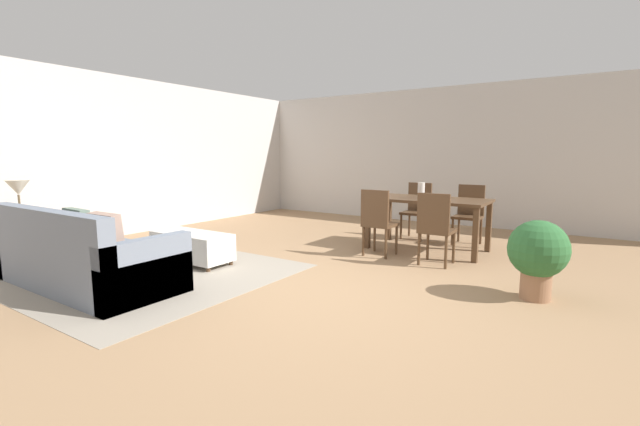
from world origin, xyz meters
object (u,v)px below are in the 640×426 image
at_px(side_table, 22,232).
at_px(book_on_ottoman, 188,232).
at_px(dining_chair_far_left, 417,207).
at_px(potted_plant, 538,253).
at_px(dining_chair_far_right, 469,211).
at_px(dining_table, 428,205).
at_px(dining_chair_near_right, 435,225).
at_px(dining_chair_near_left, 378,219).
at_px(couch, 85,259).
at_px(table_lamp, 18,189).
at_px(vase_centerpiece, 421,190).
at_px(ottoman_table, 192,245).

relative_size(side_table, book_on_ottoman, 2.15).
xyz_separation_m(dining_chair_far_left, potted_plant, (2.06, -2.25, -0.06)).
bearing_deg(dining_chair_far_right, book_on_ottoman, -129.31).
height_order(dining_table, dining_chair_near_right, dining_chair_near_right).
xyz_separation_m(dining_table, dining_chair_near_left, (-0.43, -0.76, -0.15)).
height_order(couch, dining_chair_far_right, dining_chair_far_right).
height_order(dining_chair_far_left, book_on_ottoman, dining_chair_far_left).
distance_m(table_lamp, book_on_ottoman, 2.07).
bearing_deg(vase_centerpiece, dining_chair_far_right, 58.86).
bearing_deg(ottoman_table, dining_chair_far_left, 60.32).
height_order(vase_centerpiece, book_on_ottoman, vase_centerpiece).
distance_m(dining_table, dining_chair_far_right, 0.88).
bearing_deg(vase_centerpiece, potted_plant, -40.20).
distance_m(ottoman_table, dining_table, 3.32).
bearing_deg(dining_chair_far_left, side_table, -126.84).
distance_m(couch, ottoman_table, 1.29).
bearing_deg(table_lamp, dining_table, 44.26).
xyz_separation_m(ottoman_table, dining_chair_far_right, (2.65, 3.17, 0.29)).
height_order(side_table, dining_chair_near_right, dining_chair_near_right).
bearing_deg(vase_centerpiece, dining_chair_near_left, -114.80).
bearing_deg(dining_table, dining_chair_far_left, 119.97).
xyz_separation_m(ottoman_table, dining_table, (2.25, 2.40, 0.44)).
relative_size(dining_chair_near_right, vase_centerpiece, 4.05).
bearing_deg(book_on_ottoman, dining_table, 47.55).
bearing_deg(dining_chair_far_right, table_lamp, -133.16).
relative_size(table_lamp, dining_chair_near_left, 0.57).
xyz_separation_m(side_table, dining_chair_near_left, (3.37, 2.94, 0.08)).
xyz_separation_m(table_lamp, book_on_ottoman, (1.55, 1.25, -0.56)).
height_order(dining_table, potted_plant, potted_plant).
bearing_deg(side_table, dining_chair_near_left, 41.11).
height_order(couch, side_table, couch).
bearing_deg(dining_table, dining_chair_near_left, -119.32).
relative_size(ottoman_table, dining_chair_far_left, 1.20).
height_order(ottoman_table, dining_chair_far_right, dining_chair_far_right).
distance_m(dining_chair_near_right, book_on_ottoman, 3.11).
xyz_separation_m(ottoman_table, vase_centerpiece, (2.16, 2.36, 0.65)).
bearing_deg(book_on_ottoman, side_table, -141.24).
bearing_deg(dining_table, side_table, -135.74).
bearing_deg(dining_chair_near_right, ottoman_table, -148.90).
distance_m(couch, dining_chair_near_right, 4.02).
distance_m(side_table, book_on_ottoman, 1.99).
distance_m(dining_chair_far_left, dining_chair_far_right, 0.84).
xyz_separation_m(dining_chair_far_left, dining_chair_far_right, (0.84, -0.00, 0.00)).
xyz_separation_m(dining_table, vase_centerpiece, (-0.09, -0.04, 0.21)).
bearing_deg(dining_chair_near_left, ottoman_table, -138.08).
bearing_deg(dining_chair_far_right, dining_chair_far_left, 179.70).
xyz_separation_m(couch, side_table, (-1.39, -0.02, 0.15)).
bearing_deg(dining_chair_far_left, table_lamp, -126.84).
bearing_deg(ottoman_table, dining_chair_far_right, 50.12).
distance_m(dining_chair_far_left, vase_centerpiece, 0.95).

